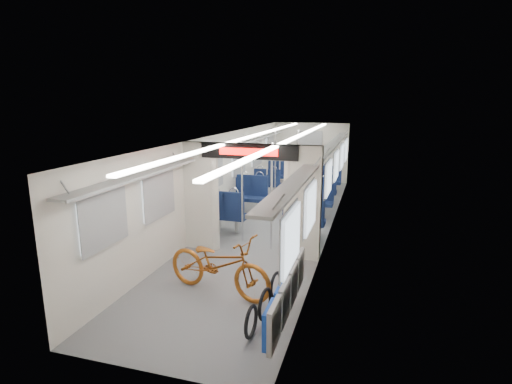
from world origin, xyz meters
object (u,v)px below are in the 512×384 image
flip_bench (287,293)px  bike_hoop_c (276,286)px  seat_bay_far_left (274,177)px  seat_bay_near_left (240,200)px  bicycle (219,264)px  stanchion_near_right (272,197)px  stanchion_near_left (242,192)px  seat_bay_near_right (311,205)px  stanchion_far_right (297,169)px  seat_bay_far_right (325,183)px  bike_hoop_a (251,323)px  stanchion_far_left (275,171)px  bike_hoop_b (265,306)px

flip_bench → bike_hoop_c: size_ratio=4.81×
seat_bay_far_left → seat_bay_near_left: bearing=-90.0°
bicycle → stanchion_near_right: size_ratio=0.85×
bike_hoop_c → stanchion_near_left: 2.93m
bicycle → flip_bench: (1.31, -0.80, 0.06)m
seat_bay_near_right → stanchion_far_right: bearing=110.5°
stanchion_near_left → stanchion_near_right: same height
seat_bay_near_right → bicycle: bearing=-102.5°
flip_bench → seat_bay_far_right: seat_bay_far_right is taller
seat_bay_far_right → stanchion_near_left: size_ratio=0.83×
bike_hoop_a → seat_bay_far_right: size_ratio=0.24×
bike_hoop_a → seat_bay_near_left: (-1.86, 5.03, 0.37)m
stanchion_near_left → seat_bay_far_right: bearing=74.0°
seat_bay_far_right → stanchion_far_right: stanchion_far_right is taller
stanchion_far_right → stanchion_near_left: bearing=-100.1°
seat_bay_near_left → stanchion_far_left: size_ratio=1.00×
bicycle → bike_hoop_a: (0.89, -1.07, -0.31)m
bicycle → seat_bay_far_left: seat_bay_far_left is taller
stanchion_near_right → stanchion_near_left: bearing=158.2°
bike_hoop_b → stanchion_far_left: bearing=102.4°
bike_hoop_b → stanchion_near_right: 3.02m
stanchion_near_left → stanchion_near_right: size_ratio=1.00×
seat_bay_near_left → stanchion_far_right: stanchion_far_right is taller
bicycle → seat_bay_far_right: (0.89, 7.11, 0.01)m
stanchion_near_right → seat_bay_near_right: bearing=72.4°
flip_bench → stanchion_near_left: (-1.74, 3.32, 0.57)m
bike_hoop_c → stanchion_far_left: bearing=103.9°
bicycle → seat_bay_near_right: size_ratio=0.87×
bike_hoop_b → seat_bay_far_left: seat_bay_far_left is taller
bicycle → stanchion_far_right: stanchion_far_right is taller
seat_bay_near_right → stanchion_far_left: size_ratio=0.98×
stanchion_near_left → flip_bench: bearing=-62.4°
bike_hoop_b → seat_bay_far_right: 7.70m
seat_bay_far_left → stanchion_near_right: 5.66m
seat_bay_near_left → stanchion_near_left: stanchion_near_left is taller
bicycle → stanchion_far_left: stanchion_far_left is taller
flip_bench → stanchion_far_left: 6.47m
bike_hoop_a → seat_bay_far_right: (0.01, 8.18, 0.31)m
bike_hoop_a → stanchion_near_right: stanchion_near_right is taller
bike_hoop_c → seat_bay_near_right: (-0.05, 3.90, 0.37)m
seat_bay_near_left → stanchion_far_left: bearing=67.8°
bike_hoop_c → bike_hoop_a: bearing=-92.5°
bike_hoop_b → seat_bay_near_left: size_ratio=0.21×
flip_bench → seat_bay_near_right: size_ratio=0.95×
bicycle → stanchion_near_right: (0.33, 2.22, 0.63)m
bike_hoop_a → stanchion_near_right: (-0.56, 3.29, 0.94)m
stanchion_near_left → stanchion_near_right: 0.81m
bicycle → bike_hoop_b: bearing=-108.3°
flip_bench → seat_bay_near_left: bearing=115.7°
bicycle → stanchion_near_right: bearing=5.0°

